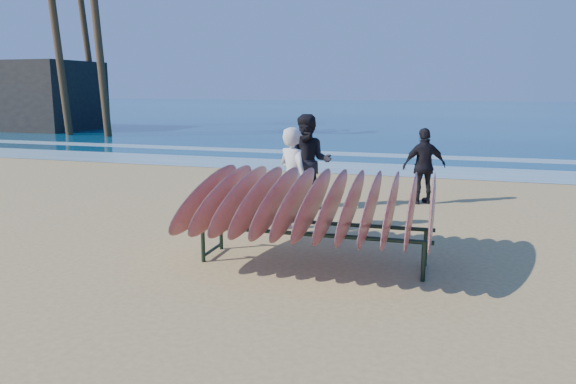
% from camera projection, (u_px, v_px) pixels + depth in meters
% --- Properties ---
extents(ground, '(120.00, 120.00, 0.00)m').
position_uv_depth(ground, '(269.00, 275.00, 7.20)').
color(ground, tan).
rests_on(ground, ground).
extents(ocean, '(160.00, 160.00, 0.00)m').
position_uv_depth(ocean, '(448.00, 111.00, 58.62)').
color(ocean, navy).
rests_on(ocean, ground).
extents(foam_near, '(160.00, 160.00, 0.00)m').
position_uv_depth(foam_near, '(384.00, 169.00, 16.55)').
color(foam_near, white).
rests_on(foam_near, ground).
extents(foam_far, '(160.00, 160.00, 0.00)m').
position_uv_depth(foam_far, '(399.00, 156.00, 19.82)').
color(foam_far, white).
rests_on(foam_far, ground).
extents(surfboard_rack, '(3.26, 2.58, 1.34)m').
position_uv_depth(surfboard_rack, '(313.00, 203.00, 7.53)').
color(surfboard_rack, black).
rests_on(surfboard_rack, ground).
extents(person_white, '(0.76, 0.70, 1.74)m').
position_uv_depth(person_white, '(293.00, 180.00, 9.33)').
color(person_white, silver).
rests_on(person_white, ground).
extents(person_dark_a, '(1.02, 0.86, 1.87)m').
position_uv_depth(person_dark_a, '(309.00, 162.00, 10.99)').
color(person_dark_a, black).
rests_on(person_dark_a, ground).
extents(person_dark_b, '(0.99, 0.76, 1.57)m').
position_uv_depth(person_dark_b, '(424.00, 166.00, 11.54)').
color(person_dark_b, black).
rests_on(person_dark_b, ground).
extents(building, '(8.62, 4.79, 3.83)m').
position_uv_depth(building, '(20.00, 96.00, 32.41)').
color(building, '#2D2823').
rests_on(building, ground).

